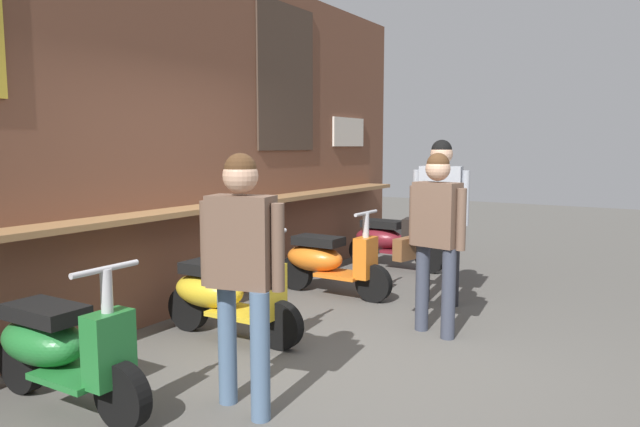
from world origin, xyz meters
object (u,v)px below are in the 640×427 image
Objects in this scene: shopper_with_handbag at (439,204)px; scooter_maroon at (390,240)px; scooter_green at (59,347)px; scooter_orange at (327,260)px; scooter_yellow at (224,294)px; shopper_browsing at (242,256)px; shopper_passing at (435,226)px.

scooter_maroon is at bearing -149.37° from shopper_with_handbag.
scooter_maroon is 1.92m from shopper_with_handbag.
scooter_orange is (3.30, 0.00, 0.00)m from scooter_green.
scooter_maroon is (1.67, -0.00, 0.00)m from scooter_orange.
scooter_maroon is at bearing 89.41° from scooter_green.
scooter_yellow is at bearing -89.44° from scooter_orange.
shopper_passing is (2.06, -0.46, -0.03)m from shopper_browsing.
shopper_with_handbag is 1.06× the size of shopper_browsing.
scooter_yellow and scooter_maroon have the same top height.
shopper_passing is (-0.98, -0.33, -0.09)m from shopper_with_handbag.
scooter_orange is 0.87× the size of shopper_browsing.
scooter_green is 0.88× the size of shopper_passing.
shopper_browsing reaches higher than scooter_maroon.
shopper_browsing is 2.11m from shopper_passing.
shopper_with_handbag reaches higher than scooter_yellow.
scooter_green is at bearing -91.73° from scooter_yellow.
shopper_browsing is at bearing -1.55° from shopper_passing.
shopper_passing reaches higher than scooter_maroon.
shopper_passing is at bearing 59.64° from scooter_green.
shopper_browsing is (-1.01, -1.04, 0.60)m from scooter_yellow.
scooter_green is 1.00× the size of scooter_maroon.
shopper_browsing reaches higher than shopper_passing.
shopper_browsing is at bearing -68.71° from scooter_orange.
scooter_orange and scooter_maroon have the same top height.
shopper_passing is (1.05, -1.50, 0.58)m from scooter_yellow.
shopper_browsing reaches higher than scooter_yellow.
shopper_browsing is at bearing -12.66° from shopper_with_handbag.
scooter_yellow is 2.44m from shopper_with_handbag.
scooter_orange is at bearing -89.20° from scooter_maroon.
shopper_passing is (-2.35, -1.50, 0.58)m from scooter_maroon.
shopper_with_handbag is 3.05m from shopper_browsing.
scooter_green is 1.33m from shopper_browsing.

